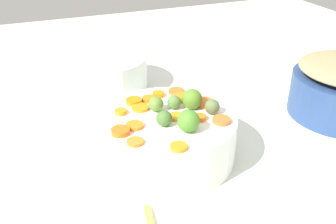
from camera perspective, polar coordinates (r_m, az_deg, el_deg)
The scene contains 24 objects.
tabletop at distance 0.86m, azimuth 1.11°, elevation -7.04°, with size 2.40×2.40×0.02m, color silver.
serving_bowl_carrots at distance 0.83m, azimuth 0.00°, elevation -3.62°, with size 0.28×0.28×0.10m, color white.
carrot_slice_0 at distance 0.86m, azimuth -2.76°, elevation 1.90°, with size 0.03×0.03×0.01m, color orange.
carrot_slice_1 at distance 0.79m, azimuth 7.74°, elevation -1.20°, with size 0.04×0.04×0.01m, color orange.
carrot_slice_2 at distance 0.87m, azimuth 1.89°, elevation 2.10°, with size 0.03×0.03×0.01m, color orange.
carrot_slice_3 at distance 0.90m, azimuth 1.21°, elevation 3.00°, with size 0.04×0.04×0.01m, color orange.
carrot_slice_4 at distance 0.70m, azimuth 1.56°, elevation -5.06°, with size 0.03×0.03×0.01m, color orange.
carrot_slice_5 at distance 0.79m, azimuth 4.62°, elevation -0.81°, with size 0.03×0.03×0.01m, color orange.
carrot_slice_6 at distance 0.80m, azimuth 1.67°, elevation -0.63°, with size 0.04×0.04×0.01m, color orange.
carrot_slice_7 at distance 0.83m, azimuth -4.01°, elevation 0.60°, with size 0.04×0.04×0.01m, color orange.
carrot_slice_8 at distance 0.75m, azimuth -6.87°, elevation -2.78°, with size 0.04×0.04×0.01m, color orange.
carrot_slice_9 at distance 0.82m, azimuth -6.82°, elevation 0.04°, with size 0.03×0.03×0.01m, color orange.
carrot_slice_10 at distance 0.77m, azimuth -4.84°, elevation -1.97°, with size 0.03×0.03×0.01m, color orange.
carrot_slice_11 at distance 0.85m, azimuth 5.30°, elevation 1.37°, with size 0.04×0.04×0.01m, color orange.
carrot_slice_12 at distance 0.88m, azimuth -1.26°, elevation 2.60°, with size 0.03×0.03×0.01m, color orange.
carrot_slice_13 at distance 0.72m, azimuth -4.76°, elevation -4.32°, with size 0.03×0.03×0.01m, color orange.
carrot_slice_14 at distance 0.86m, azimuth -4.95°, elevation 1.57°, with size 0.03×0.03×0.01m, color orange.
brussels_sprout_0 at distance 0.74m, azimuth 2.94°, elevation -1.30°, with size 0.04×0.04×0.04m, color #4E892C.
brussels_sprout_1 at distance 0.76m, azimuth -0.56°, elevation -0.92°, with size 0.03×0.03×0.03m, color #456F30.
brussels_sprout_2 at distance 0.82m, azimuth -1.72°, elevation 1.15°, with size 0.03×0.03×0.03m, color olive.
brussels_sprout_3 at distance 0.83m, azimuth 3.51°, elevation 1.89°, with size 0.04×0.04×0.04m, color #547F27.
brussels_sprout_4 at distance 0.83m, azimuth 0.89°, elevation 1.43°, with size 0.03×0.03×0.03m, color #547A3A.
brussels_sprout_5 at distance 0.81m, azimuth 6.39°, elevation 0.78°, with size 0.03×0.03×0.03m, color #5B6C3F.
casserole_dish at distance 1.15m, azimuth -9.36°, elevation 5.66°, with size 0.25×0.25×0.10m, color white.
Camera 1 is at (0.64, -0.27, 0.51)m, focal length 42.21 mm.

